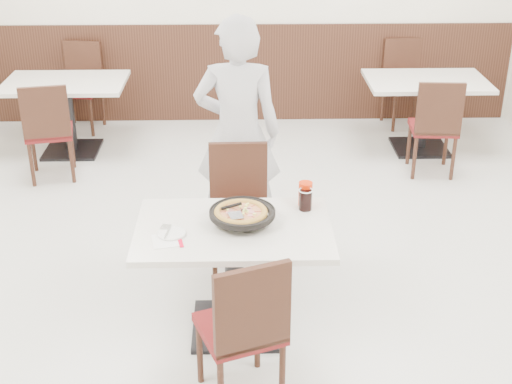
{
  "coord_description": "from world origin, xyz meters",
  "views": [
    {
      "loc": [
        -0.09,
        -4.34,
        2.83
      ],
      "look_at": [
        0.0,
        -0.3,
        0.88
      ],
      "focal_mm": 50.0,
      "sensor_mm": 36.0,
      "label": 1
    }
  ],
  "objects_px": {
    "bg_chair_left_far": "(79,88)",
    "main_table": "(235,279)",
    "pizza_pan": "(242,217)",
    "cola_glass": "(305,200)",
    "bg_chair_right_far": "(406,84)",
    "red_cup": "(305,194)",
    "pizza": "(241,215)",
    "bg_table_left": "(69,117)",
    "side_plate": "(171,234)",
    "diner_person": "(238,133)",
    "chair_far": "(239,214)",
    "bg_chair_left_near": "(49,130)",
    "bg_table_right": "(423,115)",
    "bg_chair_right_near": "(433,125)",
    "chair_near": "(240,325)"
  },
  "relations": [
    {
      "from": "bg_chair_left_far",
      "to": "main_table",
      "type": "bearing_deg",
      "value": 125.22
    },
    {
      "from": "pizza_pan",
      "to": "cola_glass",
      "type": "bearing_deg",
      "value": 23.82
    },
    {
      "from": "main_table",
      "to": "bg_chair_right_far",
      "type": "distance_m",
      "value": 4.22
    },
    {
      "from": "red_cup",
      "to": "main_table",
      "type": "bearing_deg",
      "value": -148.01
    },
    {
      "from": "pizza",
      "to": "bg_chair_right_far",
      "type": "xyz_separation_m",
      "value": [
        1.84,
        3.73,
        -0.34
      ]
    },
    {
      "from": "bg_table_left",
      "to": "bg_chair_right_far",
      "type": "height_order",
      "value": "bg_chair_right_far"
    },
    {
      "from": "side_plate",
      "to": "pizza_pan",
      "type": "bearing_deg",
      "value": 17.99
    },
    {
      "from": "red_cup",
      "to": "bg_table_left",
      "type": "height_order",
      "value": "red_cup"
    },
    {
      "from": "pizza",
      "to": "diner_person",
      "type": "bearing_deg",
      "value": 90.87
    },
    {
      "from": "chair_far",
      "to": "cola_glass",
      "type": "xyz_separation_m",
      "value": [
        0.42,
        -0.47,
        0.34
      ]
    },
    {
      "from": "bg_chair_left_near",
      "to": "bg_chair_left_far",
      "type": "height_order",
      "value": "same"
    },
    {
      "from": "side_plate",
      "to": "bg_chair_left_far",
      "type": "relative_size",
      "value": 0.18
    },
    {
      "from": "main_table",
      "to": "diner_person",
      "type": "bearing_deg",
      "value": 88.74
    },
    {
      "from": "pizza_pan",
      "to": "bg_chair_left_near",
      "type": "distance_m",
      "value": 3.0
    },
    {
      "from": "bg_chair_left_far",
      "to": "bg_table_right",
      "type": "distance_m",
      "value": 3.69
    },
    {
      "from": "bg_chair_left_near",
      "to": "bg_chair_right_near",
      "type": "xyz_separation_m",
      "value": [
        3.61,
        0.03,
        0.0
      ]
    },
    {
      "from": "pizza",
      "to": "bg_table_right",
      "type": "xyz_separation_m",
      "value": [
        1.88,
        3.0,
        -0.44
      ]
    },
    {
      "from": "pizza",
      "to": "side_plate",
      "type": "bearing_deg",
      "value": -162.17
    },
    {
      "from": "main_table",
      "to": "pizza_pan",
      "type": "height_order",
      "value": "pizza_pan"
    },
    {
      "from": "chair_far",
      "to": "diner_person",
      "type": "height_order",
      "value": "diner_person"
    },
    {
      "from": "cola_glass",
      "to": "bg_chair_left_near",
      "type": "height_order",
      "value": "bg_chair_left_near"
    },
    {
      "from": "chair_near",
      "to": "chair_far",
      "type": "bearing_deg",
      "value": 68.94
    },
    {
      "from": "cola_glass",
      "to": "bg_table_left",
      "type": "distance_m",
      "value": 3.59
    },
    {
      "from": "red_cup",
      "to": "bg_chair_left_near",
      "type": "relative_size",
      "value": 0.17
    },
    {
      "from": "bg_chair_right_far",
      "to": "bg_chair_left_far",
      "type": "bearing_deg",
      "value": -8.7
    },
    {
      "from": "bg_table_right",
      "to": "bg_chair_right_far",
      "type": "height_order",
      "value": "bg_chair_right_far"
    },
    {
      "from": "bg_table_left",
      "to": "bg_chair_right_near",
      "type": "height_order",
      "value": "bg_chair_right_near"
    },
    {
      "from": "chair_far",
      "to": "diner_person",
      "type": "bearing_deg",
      "value": -90.57
    },
    {
      "from": "main_table",
      "to": "chair_near",
      "type": "relative_size",
      "value": 1.26
    },
    {
      "from": "cola_glass",
      "to": "side_plate",
      "type": "bearing_deg",
      "value": -159.11
    },
    {
      "from": "red_cup",
      "to": "bg_chair_left_near",
      "type": "bearing_deg",
      "value": 135.61
    },
    {
      "from": "cola_glass",
      "to": "bg_chair_right_near",
      "type": "distance_m",
      "value": 2.67
    },
    {
      "from": "main_table",
      "to": "side_plate",
      "type": "bearing_deg",
      "value": -166.38
    },
    {
      "from": "bg_chair_left_far",
      "to": "bg_chair_right_far",
      "type": "distance_m",
      "value": 3.6
    },
    {
      "from": "red_cup",
      "to": "bg_chair_left_far",
      "type": "height_order",
      "value": "bg_chair_left_far"
    },
    {
      "from": "bg_chair_left_far",
      "to": "diner_person",
      "type": "bearing_deg",
      "value": 135.22
    },
    {
      "from": "main_table",
      "to": "diner_person",
      "type": "xyz_separation_m",
      "value": [
        0.03,
        1.21,
        0.52
      ]
    },
    {
      "from": "pizza_pan",
      "to": "bg_table_left",
      "type": "xyz_separation_m",
      "value": [
        -1.75,
        3.02,
        -0.42
      ]
    },
    {
      "from": "main_table",
      "to": "pizza_pan",
      "type": "distance_m",
      "value": 0.42
    },
    {
      "from": "bg_chair_left_near",
      "to": "pizza",
      "type": "bearing_deg",
      "value": -64.8
    },
    {
      "from": "side_plate",
      "to": "bg_chair_right_near",
      "type": "distance_m",
      "value": 3.41
    },
    {
      "from": "main_table",
      "to": "chair_far",
      "type": "bearing_deg",
      "value": 87.34
    },
    {
      "from": "red_cup",
      "to": "pizza_pan",
      "type": "bearing_deg",
      "value": -149.5
    },
    {
      "from": "chair_far",
      "to": "main_table",
      "type": "bearing_deg",
      "value": 86.15
    },
    {
      "from": "pizza",
      "to": "bg_chair_left_far",
      "type": "distance_m",
      "value": 4.08
    },
    {
      "from": "bg_table_left",
      "to": "bg_chair_right_far",
      "type": "xyz_separation_m",
      "value": [
        3.59,
        0.71,
        0.1
      ]
    },
    {
      "from": "bg_chair_left_far",
      "to": "side_plate",
      "type": "bearing_deg",
      "value": 119.88
    },
    {
      "from": "chair_far",
      "to": "bg_chair_right_far",
      "type": "bearing_deg",
      "value": -122.23
    },
    {
      "from": "pizza",
      "to": "side_plate",
      "type": "height_order",
      "value": "pizza"
    },
    {
      "from": "pizza",
      "to": "bg_chair_right_far",
      "type": "relative_size",
      "value": 0.33
    }
  ]
}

